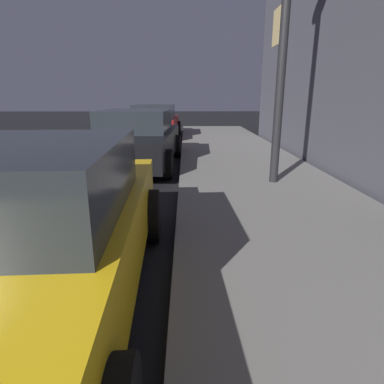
% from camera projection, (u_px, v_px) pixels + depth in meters
% --- Properties ---
extents(car_yellow_cab, '(2.14, 4.47, 1.43)m').
position_uv_depth(car_yellow_cab, '(26.00, 235.00, 2.61)').
color(car_yellow_cab, gold).
rests_on(car_yellow_cab, ground).
extents(car_black, '(2.29, 4.49, 1.43)m').
position_uv_depth(car_black, '(136.00, 139.00, 8.39)').
color(car_black, black).
rests_on(car_black, ground).
extents(car_red, '(2.10, 4.48, 1.43)m').
position_uv_depth(car_red, '(155.00, 122.00, 13.66)').
color(car_red, maroon).
rests_on(car_red, ground).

